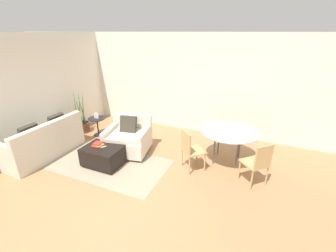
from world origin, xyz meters
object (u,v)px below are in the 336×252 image
ottoman (103,155)px  picture_frame (96,116)px  book_stack (98,145)px  armchair (128,139)px  dining_table (229,134)px  potted_plant (82,124)px  dining_chair_near_left (190,148)px  tv_remote_primary (103,147)px  side_table (97,123)px  couch (44,143)px  dining_chair_near_right (258,162)px

ottoman → picture_frame: picture_frame is taller
book_stack → armchair: bearing=67.5°
picture_frame → dining_table: size_ratio=0.12×
potted_plant → dining_table: (4.20, 0.04, 0.43)m
dining_chair_near_left → potted_plant: bearing=169.9°
dining_table → potted_plant: bearing=-179.5°
book_stack → tv_remote_primary: bearing=-1.4°
side_table → couch: bearing=-106.1°
potted_plant → side_table: (0.58, -0.01, 0.12)m
picture_frame → dining_table: (3.63, 0.05, 0.09)m
tv_remote_primary → picture_frame: size_ratio=0.95×
dining_table → dining_chair_near_left: bearing=-135.0°
dining_chair_near_right → couch: bearing=-170.4°
ottoman → book_stack: 0.26m
dining_chair_near_right → tv_remote_primary: bearing=-169.6°
ottoman → dining_table: bearing=26.9°
couch → side_table: (0.41, 1.42, 0.06)m
ottoman → book_stack: bearing=172.8°
armchair → picture_frame: armchair is taller
armchair → dining_chair_near_right: 2.98m
armchair → potted_plant: potted_plant is taller
potted_plant → couch: bearing=-83.4°
tv_remote_primary → potted_plant: bearing=145.2°
armchair → dining_chair_near_right: (2.97, -0.16, 0.17)m
couch → armchair: couch is taller
couch → potted_plant: 1.44m
dining_table → book_stack: bearing=-154.5°
picture_frame → dining_chair_near_left: (2.96, -0.62, -0.07)m
couch → side_table: size_ratio=3.55×
side_table → ottoman: bearing=-46.6°
tv_remote_primary → dining_chair_near_left: size_ratio=0.16×
picture_frame → potted_plant: bearing=179.2°
picture_frame → ottoman: bearing=-46.6°
couch → ottoman: (1.56, 0.21, -0.07)m
book_stack → ottoman: bearing=-7.2°
dining_chair_near_left → dining_chair_near_right: 1.34m
armchair → dining_table: (2.30, 0.51, 0.34)m
tv_remote_primary → picture_frame: 1.68m
picture_frame → dining_chair_near_left: bearing=-11.9°
armchair → side_table: bearing=160.6°
armchair → side_table: size_ratio=2.22×
potted_plant → picture_frame: potted_plant is taller
couch → dining_table: size_ratio=1.46×
dining_chair_near_left → ottoman: bearing=-162.0°
ottoman → dining_chair_near_left: dining_chair_near_left is taller
armchair → potted_plant: bearing=165.9°
side_table → dining_chair_near_left: bearing=-11.9°
ottoman → dining_table: 2.82m
book_stack → potted_plant: 2.02m
book_stack → side_table: 1.58m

